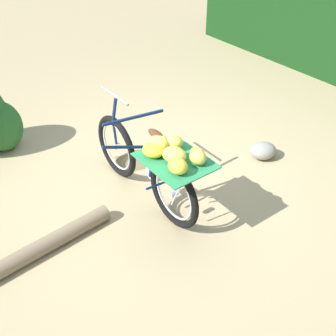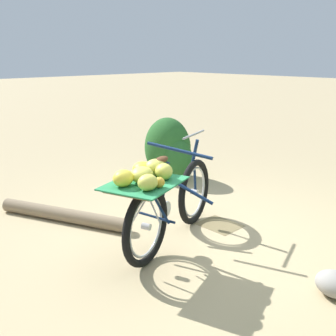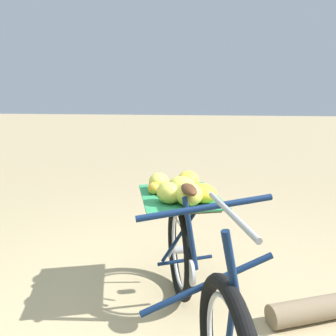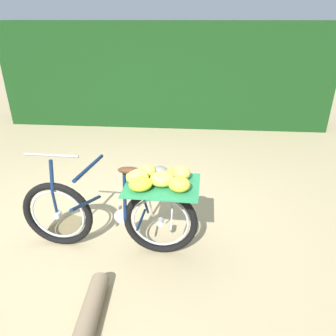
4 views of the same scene
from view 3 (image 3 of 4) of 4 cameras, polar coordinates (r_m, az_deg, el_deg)
bicycle at (r=2.05m, az=4.28°, el=-15.28°), size 0.94×1.78×1.03m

